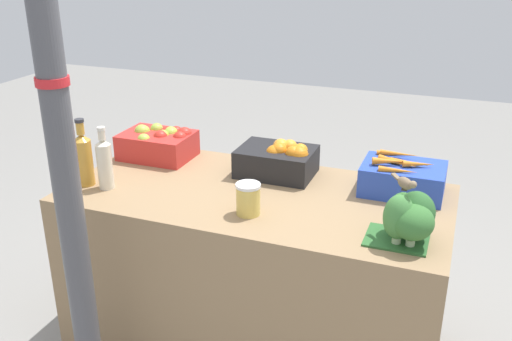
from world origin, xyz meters
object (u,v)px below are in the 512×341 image
carrot_crate (403,178)px  sparrow_bird (406,183)px  orange_crate (280,159)px  juice_bottle_amber (84,158)px  apple_crate (159,143)px  pickle_jar (248,199)px  support_pole (56,107)px  broccoli_pile (409,217)px  juice_bottle_cloudy (105,163)px

carrot_crate → sparrow_bird: 0.45m
orange_crate → juice_bottle_amber: size_ratio=1.14×
orange_crate → juice_bottle_amber: 0.86m
apple_crate → orange_crate: 0.62m
apple_crate → pickle_jar: bearing=-33.8°
support_pole → broccoli_pile: support_pole is taller
apple_crate → broccoli_pile: broccoli_pile is taller
carrot_crate → sparrow_bird: sparrow_bird is taller
support_pole → juice_bottle_cloudy: (-0.14, 0.42, -0.37)m
juice_bottle_cloudy → apple_crate: bearing=86.4°
juice_bottle_amber → sparrow_bird: juice_bottle_amber is taller
apple_crate → support_pole: bearing=-81.9°
orange_crate → juice_bottle_amber: bearing=-151.7°
juice_bottle_amber → pickle_jar: bearing=-1.2°
apple_crate → carrot_crate: carrot_crate is taller
juice_bottle_amber → orange_crate: bearing=28.3°
carrot_crate → juice_bottle_cloudy: 1.26m
broccoli_pile → support_pole: bearing=-160.6°
carrot_crate → juice_bottle_amber: 1.36m
pickle_jar → carrot_crate: bearing=38.4°
support_pole → broccoli_pile: bearing=19.4°
support_pole → juice_bottle_cloudy: size_ratio=9.19×
support_pole → carrot_crate: size_ratio=7.46×
apple_crate → juice_bottle_cloudy: (-0.03, -0.41, 0.04)m
orange_crate → pickle_jar: (0.01, -0.42, -0.01)m
broccoli_pile → pickle_jar: broccoli_pile is taller
orange_crate → juice_bottle_cloudy: (-0.65, -0.40, 0.04)m
pickle_jar → sparrow_bird: 0.60m
juice_bottle_amber → sparrow_bird: bearing=-0.6°
juice_bottle_amber → pickle_jar: juice_bottle_amber is taller
carrot_crate → juice_bottle_amber: (-1.30, -0.41, 0.06)m
apple_crate → pickle_jar: apple_crate is taller
orange_crate → broccoli_pile: broccoli_pile is taller
apple_crate → carrot_crate: size_ratio=1.00×
carrot_crate → sparrow_bird: bearing=-83.0°
pickle_jar → sparrow_bird: sparrow_bird is taller
broccoli_pile → apple_crate: bearing=160.9°
juice_bottle_amber → carrot_crate: bearing=17.3°
sparrow_bird → pickle_jar: bearing=-132.7°
support_pole → juice_bottle_cloudy: support_pole is taller
juice_bottle_amber → juice_bottle_cloudy: 0.11m
apple_crate → juice_bottle_amber: (-0.13, -0.41, 0.05)m
carrot_crate → pickle_jar: size_ratio=2.66×
carrot_crate → pickle_jar: bearing=-141.6°
orange_crate → sparrow_bird: (0.60, -0.42, 0.14)m
carrot_crate → broccoli_pile: bearing=-80.0°
juice_bottle_amber → pickle_jar: size_ratio=2.34×
orange_crate → juice_bottle_amber: juice_bottle_amber is taller
support_pole → sparrow_bird: (1.10, 0.40, -0.27)m
support_pole → sparrow_bird: 1.20m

